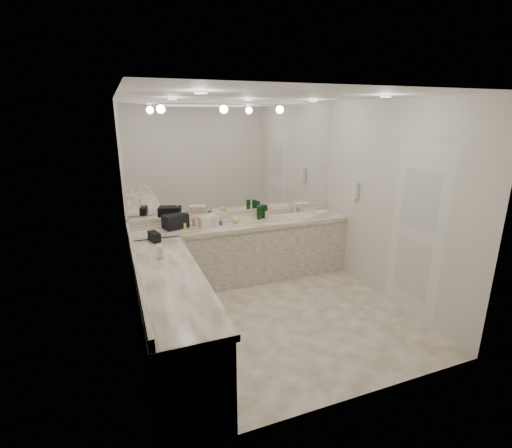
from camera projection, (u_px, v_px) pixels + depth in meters
name	position (u px, v px, depth m)	size (l,w,h in m)	color
floor	(276.00, 317.00, 4.59)	(3.20, 3.20, 0.00)	beige
ceiling	(279.00, 95.00, 3.85)	(3.20, 3.20, 0.00)	white
wall_back	(236.00, 191.00, 5.56)	(3.20, 0.02, 2.60)	silver
wall_left	(130.00, 231.00, 3.66)	(0.02, 3.00, 2.60)	silver
wall_right	(390.00, 204.00, 4.78)	(0.02, 3.00, 2.60)	silver
vanity_back_base	(243.00, 253.00, 5.54)	(3.20, 0.60, 0.84)	beige
vanity_back_top	(243.00, 224.00, 5.40)	(3.20, 0.64, 0.06)	white
vanity_left_base	(171.00, 319.00, 3.75)	(0.60, 2.40, 0.84)	beige
vanity_left_top	(169.00, 278.00, 3.62)	(0.64, 2.42, 0.06)	white
backsplash_back	(237.00, 214.00, 5.64)	(3.20, 0.04, 0.10)	white
backsplash_left	(135.00, 264.00, 3.77)	(0.04, 3.00, 0.10)	white
mirror_back	(236.00, 159.00, 5.41)	(3.12, 0.01, 1.55)	white
mirror_left	(126.00, 184.00, 3.53)	(0.01, 2.92, 1.55)	white
sink	(300.00, 216.00, 5.74)	(0.44, 0.44, 0.03)	white
faucet	(294.00, 208.00, 5.90)	(0.24, 0.16, 0.14)	silver
wall_phone	(355.00, 190.00, 5.37)	(0.06, 0.10, 0.24)	white
door	(416.00, 233.00, 4.40)	(0.02, 0.82, 2.10)	white
black_toiletry_bag	(175.00, 222.00, 5.08)	(0.32, 0.20, 0.18)	black
black_bag_spill	(154.00, 237.00, 4.57)	(0.10, 0.21, 0.11)	black
cream_cosmetic_case	(208.00, 221.00, 5.17)	(0.25, 0.16, 0.15)	beige
hand_towel	(322.00, 213.00, 5.84)	(0.22, 0.15, 0.04)	white
lotion_left	(161.00, 252.00, 4.03)	(0.06, 0.06, 0.14)	white
soap_bottle_a	(183.00, 219.00, 5.14)	(0.09, 0.09, 0.22)	silver
soap_bottle_b	(214.00, 221.00, 5.14)	(0.08, 0.08, 0.18)	silver
soap_bottle_c	(236.00, 218.00, 5.34)	(0.12, 0.12, 0.15)	#DBD886
green_bottle_0	(263.00, 211.00, 5.60)	(0.07, 0.07, 0.20)	#10451C
green_bottle_1	(265.00, 211.00, 5.64)	(0.07, 0.07, 0.18)	#10451C
green_bottle_2	(259.00, 213.00, 5.53)	(0.07, 0.07, 0.20)	#10451C
amenity_bottle_0	(184.00, 225.00, 5.09)	(0.06, 0.06, 0.08)	#F2D84C
amenity_bottle_1	(194.00, 223.00, 5.19)	(0.04, 0.04, 0.10)	#E57F66
amenity_bottle_2	(177.00, 226.00, 5.05)	(0.06, 0.06, 0.09)	#E0B28C
amenity_bottle_3	(220.00, 223.00, 5.25)	(0.05, 0.05, 0.06)	#3F3F4C
amenity_bottle_4	(223.00, 222.00, 5.26)	(0.04, 0.04, 0.08)	#E0B28C
amenity_bottle_5	(266.00, 215.00, 5.52)	(0.04, 0.04, 0.12)	#E0B28C
amenity_bottle_6	(206.00, 222.00, 5.27)	(0.06, 0.06, 0.07)	#E0B28C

